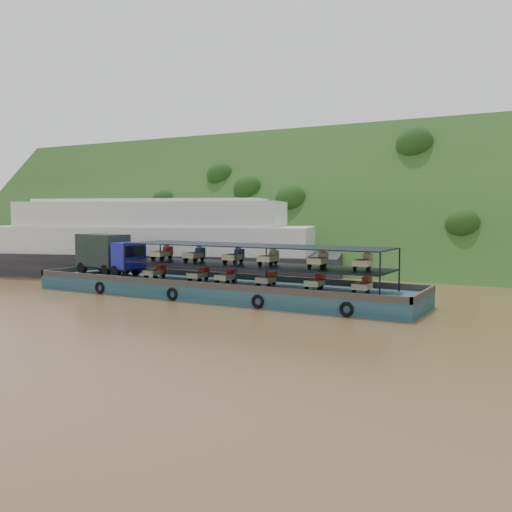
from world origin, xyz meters
The scene contains 4 objects.
ground centered at (0.00, 0.00, 0.00)m, with size 160.00×160.00×0.00m, color brown.
hillside centered at (0.00, 36.00, 0.00)m, with size 140.00×28.00×28.00m, color #1E3A15.
cargo_barge centered at (-4.75, -1.93, 1.28)m, with size 35.00×7.18×5.07m.
passenger_ferry centered at (-18.87, 8.71, 3.77)m, with size 44.22×23.09×8.70m.
Camera 1 is at (23.35, -42.53, 7.27)m, focal length 40.00 mm.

